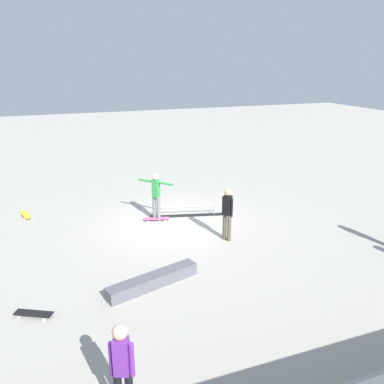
{
  "coord_description": "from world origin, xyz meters",
  "views": [
    {
      "loc": [
        3.67,
        11.23,
        4.99
      ],
      "look_at": [
        -0.52,
        0.02,
        1.0
      ],
      "focal_mm": 36.98,
      "sensor_mm": 36.0,
      "label": 1
    }
  ],
  "objects_px": {
    "bystander_purple_shirt": "(122,367)",
    "loose_skateboard_yellow": "(26,215)",
    "grind_rail": "(187,212)",
    "skateboard_main": "(157,219)",
    "bystander_black_shirt": "(227,211)",
    "skater_main": "(156,193)",
    "skate_ledge": "(153,281)",
    "loose_skateboard_black": "(34,313)"
  },
  "relations": [
    {
      "from": "skater_main",
      "to": "bystander_black_shirt",
      "type": "distance_m",
      "value": 2.64
    },
    {
      "from": "skateboard_main",
      "to": "bystander_purple_shirt",
      "type": "relative_size",
      "value": 0.51
    },
    {
      "from": "grind_rail",
      "to": "skateboard_main",
      "type": "relative_size",
      "value": 2.98
    },
    {
      "from": "skate_ledge",
      "to": "bystander_black_shirt",
      "type": "relative_size",
      "value": 1.45
    },
    {
      "from": "grind_rail",
      "to": "skate_ledge",
      "type": "relative_size",
      "value": 1.07
    },
    {
      "from": "loose_skateboard_yellow",
      "to": "loose_skateboard_black",
      "type": "bearing_deg",
      "value": 168.38
    },
    {
      "from": "loose_skateboard_yellow",
      "to": "grind_rail",
      "type": "bearing_deg",
      "value": -123.73
    },
    {
      "from": "bystander_black_shirt",
      "to": "loose_skateboard_yellow",
      "type": "height_order",
      "value": "bystander_black_shirt"
    },
    {
      "from": "grind_rail",
      "to": "loose_skateboard_yellow",
      "type": "distance_m",
      "value": 5.42
    },
    {
      "from": "bystander_purple_shirt",
      "to": "loose_skateboard_yellow",
      "type": "distance_m",
      "value": 9.15
    },
    {
      "from": "grind_rail",
      "to": "skateboard_main",
      "type": "distance_m",
      "value": 1.08
    },
    {
      "from": "skate_ledge",
      "to": "bystander_purple_shirt",
      "type": "bearing_deg",
      "value": 68.25
    },
    {
      "from": "bystander_black_shirt",
      "to": "loose_skateboard_yellow",
      "type": "xyz_separation_m",
      "value": [
        5.56,
        -3.99,
        -0.82
      ]
    },
    {
      "from": "skater_main",
      "to": "bystander_purple_shirt",
      "type": "distance_m",
      "value": 7.57
    },
    {
      "from": "grind_rail",
      "to": "loose_skateboard_yellow",
      "type": "bearing_deg",
      "value": -4.99
    },
    {
      "from": "grind_rail",
      "to": "skater_main",
      "type": "bearing_deg",
      "value": 16.12
    },
    {
      "from": "skateboard_main",
      "to": "loose_skateboard_yellow",
      "type": "distance_m",
      "value": 4.45
    },
    {
      "from": "grind_rail",
      "to": "bystander_purple_shirt",
      "type": "height_order",
      "value": "bystander_purple_shirt"
    },
    {
      "from": "skater_main",
      "to": "loose_skateboard_yellow",
      "type": "distance_m",
      "value": 4.52
    },
    {
      "from": "skate_ledge",
      "to": "loose_skateboard_yellow",
      "type": "bearing_deg",
      "value": -63.02
    },
    {
      "from": "loose_skateboard_black",
      "to": "bystander_black_shirt",
      "type": "bearing_deg",
      "value": -131.71
    },
    {
      "from": "skateboard_main",
      "to": "loose_skateboard_yellow",
      "type": "xyz_separation_m",
      "value": [
        4.04,
        -1.87,
        0.0
      ]
    },
    {
      "from": "grind_rail",
      "to": "skate_ledge",
      "type": "bearing_deg",
      "value": 74.46
    },
    {
      "from": "bystander_black_shirt",
      "to": "loose_skateboard_yellow",
      "type": "bearing_deg",
      "value": 21.95
    },
    {
      "from": "loose_skateboard_yellow",
      "to": "bystander_purple_shirt",
      "type": "bearing_deg",
      "value": 175.48
    },
    {
      "from": "bystander_black_shirt",
      "to": "skateboard_main",
      "type": "bearing_deg",
      "value": 3.19
    },
    {
      "from": "bystander_purple_shirt",
      "to": "bystander_black_shirt",
      "type": "height_order",
      "value": "bystander_purple_shirt"
    },
    {
      "from": "grind_rail",
      "to": "loose_skateboard_yellow",
      "type": "height_order",
      "value": "grind_rail"
    },
    {
      "from": "skate_ledge",
      "to": "skater_main",
      "type": "height_order",
      "value": "skater_main"
    },
    {
      "from": "bystander_black_shirt",
      "to": "skate_ledge",
      "type": "bearing_deg",
      "value": 89.82
    },
    {
      "from": "skater_main",
      "to": "bystander_purple_shirt",
      "type": "bearing_deg",
      "value": 117.96
    },
    {
      "from": "skate_ledge",
      "to": "skateboard_main",
      "type": "height_order",
      "value": "skate_ledge"
    },
    {
      "from": "grind_rail",
      "to": "skateboard_main",
      "type": "height_order",
      "value": "grind_rail"
    },
    {
      "from": "skate_ledge",
      "to": "loose_skateboard_yellow",
      "type": "height_order",
      "value": "skate_ledge"
    },
    {
      "from": "skate_ledge",
      "to": "loose_skateboard_black",
      "type": "distance_m",
      "value": 2.61
    },
    {
      "from": "bystander_purple_shirt",
      "to": "loose_skateboard_yellow",
      "type": "xyz_separation_m",
      "value": [
        1.57,
        -8.97,
        -0.83
      ]
    },
    {
      "from": "grind_rail",
      "to": "skater_main",
      "type": "distance_m",
      "value": 1.32
    },
    {
      "from": "skateboard_main",
      "to": "bystander_black_shirt",
      "type": "relative_size",
      "value": 0.52
    },
    {
      "from": "skater_main",
      "to": "loose_skateboard_black",
      "type": "relative_size",
      "value": 2.0
    },
    {
      "from": "grind_rail",
      "to": "skater_main",
      "type": "xyz_separation_m",
      "value": [
        1.06,
        0.03,
        0.79
      ]
    },
    {
      "from": "skateboard_main",
      "to": "loose_skateboard_black",
      "type": "height_order",
      "value": "same"
    },
    {
      "from": "bystander_purple_shirt",
      "to": "loose_skateboard_yellow",
      "type": "height_order",
      "value": "bystander_purple_shirt"
    }
  ]
}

